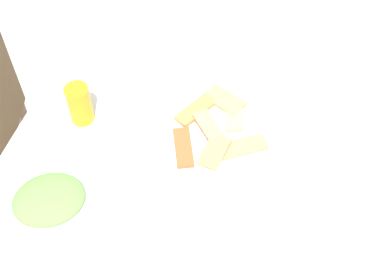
% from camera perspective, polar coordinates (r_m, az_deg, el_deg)
% --- Properties ---
extents(ground_plane, '(6.00, 6.00, 0.00)m').
position_cam_1_polar(ground_plane, '(2.12, -0.92, -12.98)').
color(ground_plane, '#B9B6A9').
extents(dining_table, '(1.11, 0.88, 0.76)m').
position_cam_1_polar(dining_table, '(1.54, -1.24, -2.48)').
color(dining_table, silver).
rests_on(dining_table, ground_plane).
extents(pide_platter, '(0.33, 0.32, 0.04)m').
position_cam_1_polar(pide_platter, '(1.46, 2.09, -0.47)').
color(pide_platter, white).
rests_on(pide_platter, dining_table).
extents(salad_plate_greens, '(0.24, 0.24, 0.04)m').
position_cam_1_polar(salad_plate_greens, '(1.38, -14.97, -7.47)').
color(salad_plate_greens, white).
rests_on(salad_plate_greens, dining_table).
extents(soda_can, '(0.08, 0.08, 0.12)m').
position_cam_1_polar(soda_can, '(1.49, -11.90, 2.52)').
color(soda_can, orange).
rests_on(soda_can, dining_table).
extents(paper_napkin, '(0.14, 0.14, 0.00)m').
position_cam_1_polar(paper_napkin, '(1.70, -2.07, 8.84)').
color(paper_napkin, white).
rests_on(paper_napkin, dining_table).
extents(fork, '(0.19, 0.06, 0.00)m').
position_cam_1_polar(fork, '(1.70, -1.48, 8.82)').
color(fork, silver).
rests_on(fork, paper_napkin).
extents(spoon, '(0.20, 0.05, 0.00)m').
position_cam_1_polar(spoon, '(1.71, -2.66, 9.04)').
color(spoon, silver).
rests_on(spoon, paper_napkin).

